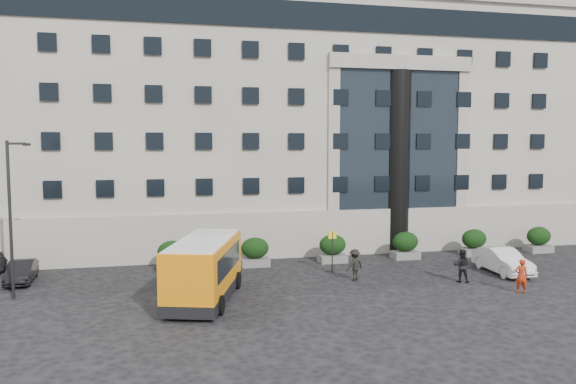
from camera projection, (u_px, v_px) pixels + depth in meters
name	position (u px, v px, depth m)	size (l,w,h in m)	color
ground	(257.00, 300.00, 28.16)	(120.00, 120.00, 0.00)	black
civic_building	(281.00, 130.00, 50.08)	(44.00, 24.00, 18.00)	gray
entrance_column	(397.00, 162.00, 40.27)	(1.80, 1.80, 13.00)	black
hedge_a	(172.00, 255.00, 34.76)	(1.80, 1.26, 1.84)	#5F5F5C
hedge_b	(255.00, 252.00, 35.92)	(1.80, 1.26, 1.84)	#5F5F5C
hedge_c	(333.00, 248.00, 37.08)	(1.80, 1.26, 1.84)	#5F5F5C
hedge_d	(405.00, 245.00, 38.24)	(1.80, 1.26, 1.84)	#5F5F5C
hedge_e	(474.00, 242.00, 39.40)	(1.80, 1.26, 1.84)	#5F5F5C
hedge_f	(539.00, 239.00, 40.56)	(1.80, 1.26, 1.84)	#5F5F5C
street_lamp	(11.00, 213.00, 28.03)	(1.16, 0.18, 8.00)	#262628
bus_stop_sign	(332.00, 244.00, 34.09)	(0.50, 0.08, 2.52)	#262628
minibus	(204.00, 267.00, 28.05)	(4.64, 7.80, 3.08)	orange
parked_car_b	(21.00, 272.00, 31.73)	(1.30, 3.73, 1.23)	black
parked_car_d	(37.00, 246.00, 39.62)	(2.02, 4.38, 1.22)	black
white_taxi	(503.00, 261.00, 33.98)	(1.60, 4.60, 1.52)	silver
pedestrian_a	(521.00, 276.00, 29.45)	(0.66, 0.43, 1.82)	#A82910
pedestrian_b	(462.00, 266.00, 31.77)	(0.91, 0.71, 1.87)	black
pedestrian_c	(355.00, 265.00, 32.18)	(1.17, 0.67, 1.81)	black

